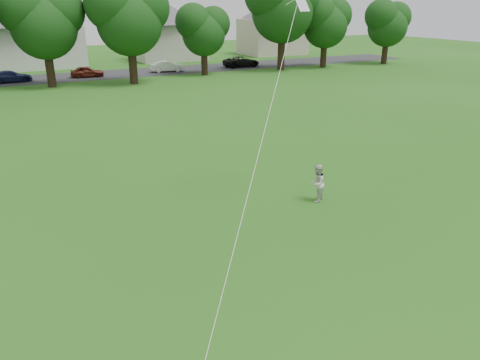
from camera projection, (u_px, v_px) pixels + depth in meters
ground at (256, 285)px, 12.71m from camera, size 160.00×160.00×0.00m
street at (54, 78)px, 47.51m from camera, size 90.00×7.00×0.01m
older_boy at (317, 183)px, 17.84m from camera, size 0.91×0.88×1.48m
kite at (265, 131)px, 12.25m from camera, size 4.36×4.67×13.05m
tree_row at (55, 11)px, 40.26m from camera, size 80.84×8.30×11.14m
parked_cars at (13, 76)px, 44.86m from camera, size 55.03×2.31×1.27m
house_row at (27, 27)px, 53.70m from camera, size 76.88×13.65×9.39m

